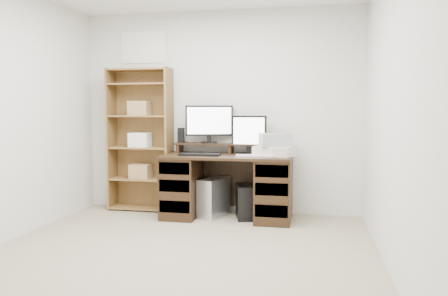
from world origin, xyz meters
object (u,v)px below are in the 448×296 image
(monitor_wide, at_px, (209,122))
(monitor_small, at_px, (249,133))
(tower_black, at_px, (244,202))
(desk, at_px, (228,185))
(printer, at_px, (275,151))
(tower_silver, at_px, (214,197))
(bookshelf, at_px, (141,138))

(monitor_wide, relative_size, monitor_small, 1.23)
(tower_black, bearing_deg, desk, 169.96)
(printer, height_order, tower_silver, printer)
(monitor_wide, distance_m, tower_silver, 0.93)
(desk, height_order, monitor_small, monitor_small)
(desk, xyz_separation_m, tower_silver, (-0.17, 0.02, -0.16))
(monitor_wide, xyz_separation_m, tower_silver, (0.11, -0.20, -0.90))
(desk, bearing_deg, printer, 1.96)
(printer, distance_m, tower_black, 0.71)
(monitor_wide, xyz_separation_m, bookshelf, (-0.89, -0.01, -0.21))
(monitor_small, distance_m, printer, 0.41)
(monitor_small, height_order, tower_silver, monitor_small)
(tower_silver, height_order, bookshelf, bookshelf)
(monitor_wide, relative_size, printer, 1.29)
(tower_silver, distance_m, bookshelf, 1.23)
(monitor_wide, relative_size, tower_silver, 1.22)
(desk, bearing_deg, monitor_small, 34.80)
(monitor_small, relative_size, tower_silver, 1.00)
(monitor_wide, relative_size, tower_black, 1.33)
(tower_black, bearing_deg, tower_silver, 164.05)
(monitor_small, height_order, printer, monitor_small)
(bookshelf, bearing_deg, monitor_small, -2.13)
(printer, bearing_deg, tower_silver, -161.51)
(tower_silver, xyz_separation_m, tower_black, (0.36, -0.01, -0.03))
(tower_silver, relative_size, bookshelf, 0.26)
(monitor_wide, bearing_deg, monitor_small, -25.85)
(desk, height_order, tower_silver, desk)
(printer, bearing_deg, monitor_small, 175.38)
(tower_black, bearing_deg, bookshelf, 157.27)
(bookshelf, bearing_deg, printer, -6.42)
(monitor_small, distance_m, bookshelf, 1.40)
(desk, distance_m, tower_silver, 0.23)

